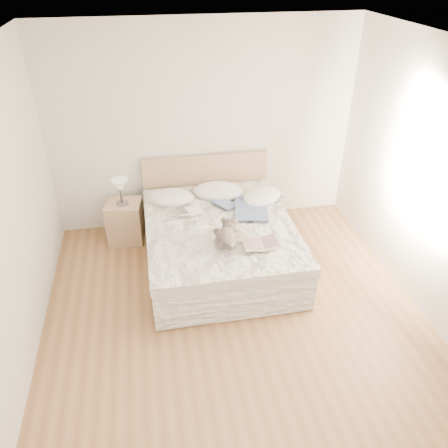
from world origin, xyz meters
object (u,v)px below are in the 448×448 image
(bed, at_px, (219,240))
(nightstand, at_px, (125,221))
(table_lamp, at_px, (120,187))
(childrens_book, at_px, (261,243))
(teddy_bear, at_px, (226,242))
(photo_book, at_px, (188,211))

(bed, bearing_deg, nightstand, 148.72)
(table_lamp, xyz_separation_m, childrens_book, (1.49, -1.28, -0.18))
(nightstand, xyz_separation_m, teddy_bear, (1.12, -1.23, 0.37))
(photo_book, bearing_deg, nightstand, 132.69)
(bed, bearing_deg, table_lamp, 149.63)
(table_lamp, bearing_deg, nightstand, 83.86)
(bed, relative_size, childrens_book, 5.23)
(nightstand, distance_m, childrens_book, 2.01)
(nightstand, xyz_separation_m, table_lamp, (-0.00, -0.02, 0.53))
(nightstand, bearing_deg, bed, -31.28)
(childrens_book, bearing_deg, nightstand, 138.81)
(photo_book, height_order, childrens_book, childrens_book)
(teddy_bear, bearing_deg, bed, 105.06)
(photo_book, bearing_deg, childrens_book, -66.34)
(nightstand, relative_size, photo_book, 1.74)
(childrens_book, height_order, teddy_bear, teddy_bear)
(teddy_bear, bearing_deg, photo_book, 129.73)
(nightstand, relative_size, childrens_book, 1.37)
(bed, xyz_separation_m, photo_book, (-0.34, 0.21, 0.32))
(childrens_book, bearing_deg, teddy_bear, 169.15)
(bed, distance_m, photo_book, 0.51)
(nightstand, height_order, photo_book, photo_book)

